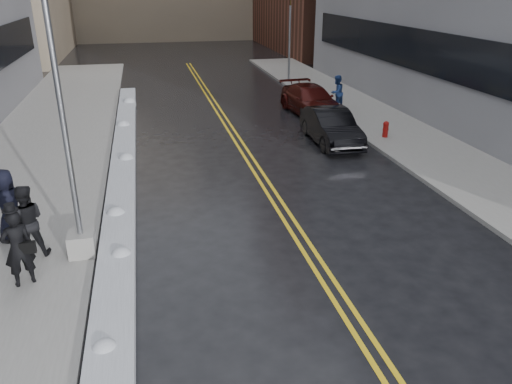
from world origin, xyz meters
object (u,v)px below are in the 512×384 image
lamppost (70,167)px  car_maroon (311,100)px  pedestrian_c (9,205)px  traffic_signal (290,33)px  pedestrian_b (26,222)px  fire_hydrant (386,128)px  pedestrian_east (337,92)px  pedestrian_fedora (18,248)px  car_black (331,127)px

lamppost → car_maroon: bearing=51.6°
pedestrian_c → car_maroon: size_ratio=0.38×
lamppost → pedestrian_c: (-1.90, 1.30, -1.39)m
traffic_signal → pedestrian_b: bearing=-121.0°
fire_hydrant → traffic_signal: (-0.50, 14.00, 2.85)m
lamppost → fire_hydrant: bearing=33.0°
pedestrian_b → pedestrian_east: bearing=-146.1°
lamppost → car_maroon: 17.06m
traffic_signal → pedestrian_fedora: 26.62m
fire_hydrant → traffic_signal: bearing=92.0°
pedestrian_fedora → car_black: 14.31m
lamppost → fire_hydrant: lamppost is taller
pedestrian_fedora → car_maroon: bearing=-152.9°
fire_hydrant → pedestrian_b: pedestrian_b is taller
traffic_signal → car_black: size_ratio=1.31×
pedestrian_b → car_maroon: 17.62m
lamppost → car_black: bearing=39.8°
pedestrian_fedora → pedestrian_c: bearing=-97.7°
fire_hydrant → pedestrian_fedora: pedestrian_fedora is taller
traffic_signal → car_maroon: bearing=-98.3°
pedestrian_b → pedestrian_c: 1.26m
pedestrian_fedora → pedestrian_b: pedestrian_b is taller
car_black → car_maroon: 5.26m
lamppost → traffic_signal: lamppost is taller
traffic_signal → car_black: bearing=-98.5°
pedestrian_b → car_black: size_ratio=0.42×
pedestrian_east → fire_hydrant: bearing=58.6°
lamppost → pedestrian_c: 2.69m
lamppost → traffic_signal: bearing=61.8°
lamppost → pedestrian_b: bearing=170.3°
lamppost → pedestrian_fedora: (-1.19, -1.12, -1.45)m
lamppost → car_maroon: lamppost is taller
pedestrian_c → pedestrian_east: bearing=-165.5°
pedestrian_fedora → car_maroon: pedestrian_fedora is taller
lamppost → traffic_signal: 24.98m
pedestrian_c → car_black: pedestrian_c is taller
car_black → fire_hydrant: bearing=-0.9°
pedestrian_c → fire_hydrant: bearing=178.6°
car_maroon → lamppost: bearing=-132.6°
pedestrian_c → car_black: bearing=-176.4°
pedestrian_fedora → car_black: (10.93, 9.23, -0.32)m
pedestrian_fedora → pedestrian_east: bearing=-156.0°
car_maroon → pedestrian_fedora: bearing=-133.3°
traffic_signal → pedestrian_east: size_ratio=3.27×
fire_hydrant → car_maroon: 5.59m
fire_hydrant → car_black: size_ratio=0.16×
fire_hydrant → traffic_signal: size_ratio=0.12×
pedestrian_b → car_black: bearing=-155.4°
pedestrian_fedora → pedestrian_b: (-0.07, 1.34, 0.03)m
pedestrian_fedora → lamppost: bearing=-160.6°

